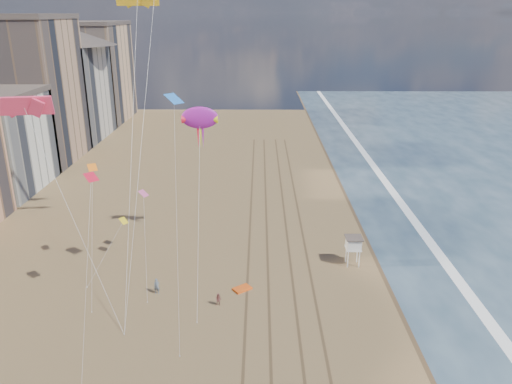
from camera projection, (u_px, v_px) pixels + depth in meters
wet_sand at (386, 221)px, 74.15m from camera, size 260.00×260.00×0.00m
foam at (414, 221)px, 74.12m from camera, size 260.00×260.00×0.00m
tracks at (278, 250)px, 64.86m from camera, size 7.68×120.00×0.01m
buildings at (17, 100)px, 94.11m from camera, size 34.72×131.35×29.00m
lifeguard_stand at (353, 244)px, 60.20m from camera, size 2.05×2.05×3.70m
grounded_kite at (242, 289)px, 55.62m from camera, size 2.32×2.18×0.22m
show_kite at (200, 118)px, 61.39m from camera, size 4.56×9.80×24.48m
kite_flyer_a at (157, 286)px, 54.58m from camera, size 0.67×0.45×1.80m
kite_flyer_b at (218, 300)px, 52.36m from camera, size 0.78×0.65×1.43m
small_kites at (130, 162)px, 52.30m from camera, size 12.20×15.76×18.17m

